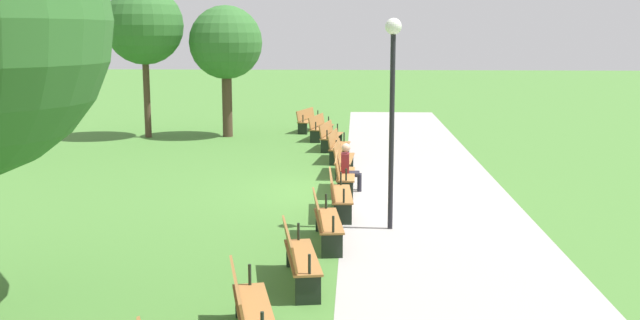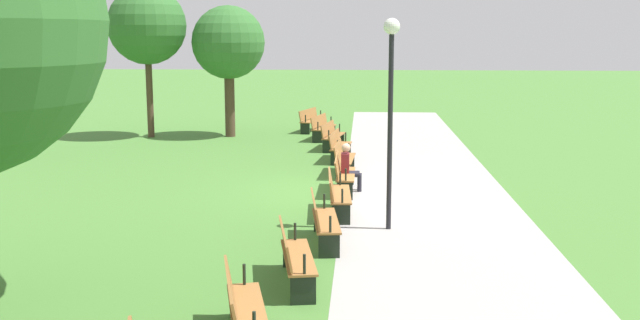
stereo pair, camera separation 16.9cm
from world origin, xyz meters
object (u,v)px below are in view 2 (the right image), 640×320
Objects in this scene: bench_5 at (343,173)px; bench_7 at (322,219)px; bench_8 at (294,255)px; bench_1 at (322,127)px; bench_6 at (337,193)px; bench_0 at (311,120)px; bench_4 at (343,158)px; bench_2 at (332,135)px; bench_3 at (339,145)px; tree_4 at (9,8)px; tree_2 at (147,26)px; lamp_post at (391,85)px; tree_1 at (228,43)px; person_seated at (349,166)px; bench_9 at (242,307)px.

bench_5 is 0.98× the size of bench_7.
bench_7 is 2.26m from bench_8.
bench_8 is (15.69, 0.45, 0.00)m from bench_1.
bench_0 is at bearing -176.75° from bench_6.
bench_2 is at bearing -170.22° from bench_4.
tree_4 is (-0.12, -10.22, 4.17)m from bench_3.
bench_8 is 17.76m from tree_2.
tree_4 is (-11.36, -9.90, 4.17)m from bench_8.
tree_4 reaches higher than bench_5.
bench_1 is 1.02× the size of bench_4.
bench_3 and bench_8 have the same top height.
lamp_post reaches higher than bench_7.
bench_4 is at bearing 47.17° from tree_2.
bench_1 is (2.18, 0.57, 0.00)m from bench_0.
bench_0 and bench_6 have the same top height.
lamp_post is (5.63, 1.08, 2.42)m from bench_4.
bench_7 is 0.99× the size of bench_8.
bench_6 is (2.26, -0.06, 0.00)m from bench_5.
bench_1 and bench_4 have the same top height.
bench_4 is at bearing 31.80° from tree_1.
bench_6 is (13.39, 1.53, 0.00)m from bench_0.
bench_2 is at bearing -165.32° from bench_3.
bench_6 is at bearing 33.16° from tree_2.
bench_1 is at bearing -170.61° from lamp_post.
tree_2 is at bearing -139.62° from person_seated.
bench_6 is 0.99× the size of bench_7.
bench_1 is 1.03× the size of bench_5.
bench_7 is (15.64, 1.34, 0.00)m from bench_0.
bench_8 is 0.46× the size of lamp_post.
bench_8 and bench_9 have the same top height.
tree_2 is at bearing -116.20° from bench_3.
bench_2 is 15.69m from bench_9.
bench_8 is at bearing -9.78° from bench_6.
bench_5 and bench_9 have the same top height.
bench_5 is 9.01m from bench_9.
bench_1 is at bearing -172.45° from person_seated.
bench_0 is 0.46× the size of lamp_post.
tree_1 is (1.61, -2.98, 3.03)m from bench_0.
bench_7 is 1.59× the size of person_seated.
tree_1 is at bearing 177.80° from bench_9.
bench_0 is 20.09m from bench_9.
bench_7 is at bearing 6.54° from bench_3.
tree_1 reaches higher than bench_6.
bench_5 is 1.55× the size of person_seated.
tree_4 is at bearing -37.41° from bench_0.
lamp_post is at bearing 23.42° from tree_1.
bench_1 is 0.34× the size of tree_2.
bench_4 is (2.25, 0.19, 0.00)m from bench_3.
bench_2 is 10.52m from lamp_post.
bench_1 and bench_3 have the same top height.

